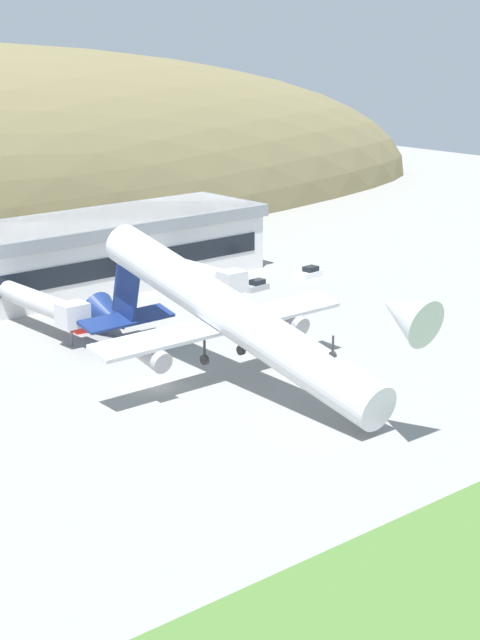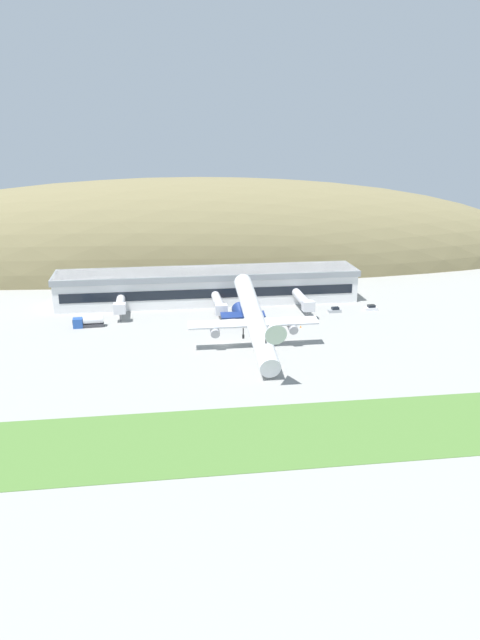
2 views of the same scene
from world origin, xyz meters
The scene contains 13 objects.
ground_plane centered at (0.00, 0.00, 0.00)m, with size 370.57×370.57×0.00m, color gray.
grass_strip_foreground centered at (0.00, -49.97, 0.04)m, with size 333.51×24.44×0.08m, color #4C7533.
hill_backdrop centered at (-4.05, 94.88, 0.00)m, with size 302.46×64.81×69.40m, color olive.
terminal_building centered at (-0.37, 41.11, 5.77)m, with size 94.24×16.11×10.18m.
jetway_0 centered at (-27.05, 26.93, 3.99)m, with size 3.38×11.95×5.43m.
jetway_1 centered at (1.23, 24.19, 3.99)m, with size 3.38×17.12×5.43m.
jetway_2 centered at (26.33, 24.22, 3.99)m, with size 3.38×17.06×5.43m.
cargo_airplane centered at (6.92, -4.11, 7.40)m, with size 32.62×53.18×16.39m.
service_car_0 centered at (6.15, 22.63, 0.68)m, with size 3.83×2.02×1.65m.
service_car_1 centered at (47.41, 24.38, 0.70)m, with size 4.02×2.12×1.69m.
service_car_2 centered at (35.97, 23.78, 0.66)m, with size 3.90×1.92×1.60m.
fuel_truck centered at (-35.46, 19.75, 1.57)m, with size 8.45×2.95×3.34m.
traffic_cone_0 centered at (22.45, 10.88, 0.28)m, with size 0.52×0.52×0.58m.
Camera 2 is at (-17.52, -148.77, 52.83)m, focal length 35.00 mm.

